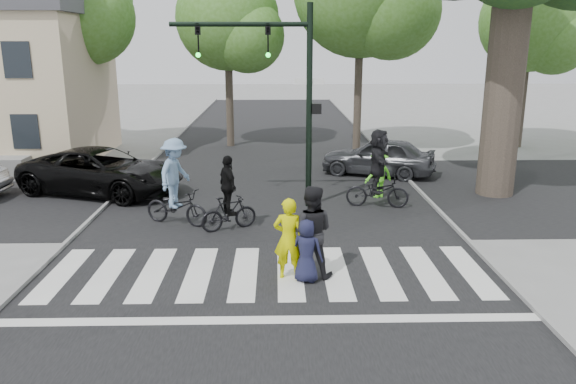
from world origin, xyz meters
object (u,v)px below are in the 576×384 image
object	(u,v)px
traffic_signal	(281,78)
pedestrian_child	(307,251)
pedestrian_woman	(289,239)
cyclist_mid	(228,200)
car_suv	(102,171)
car_grey	(378,156)
pedestrian_adult	(311,232)
cyclist_left	(176,188)
cyclist_right	(378,173)

from	to	relation	value
traffic_signal	pedestrian_child	bearing A→B (deg)	-85.14
pedestrian_woman	pedestrian_child	world-z (taller)	pedestrian_woman
pedestrian_child	cyclist_mid	bearing A→B (deg)	-41.03
car_suv	car_grey	bearing A→B (deg)	-55.99
pedestrian_adult	cyclist_mid	size ratio (longest dim) A/B	0.98
pedestrian_child	car_suv	distance (m)	9.75
cyclist_left	traffic_signal	bearing A→B (deg)	30.75
pedestrian_child	car_suv	size ratio (longest dim) A/B	0.25
traffic_signal	cyclist_right	distance (m)	4.09
cyclist_mid	cyclist_right	size ratio (longest dim) A/B	0.85
pedestrian_child	car_suv	bearing A→B (deg)	-28.95
traffic_signal	pedestrian_woman	xyz separation A→B (m)	(0.11, -5.49, -3.01)
cyclist_right	car_grey	world-z (taller)	cyclist_right
cyclist_right	car_grey	xyz separation A→B (m)	(0.79, 4.32, -0.35)
cyclist_right	cyclist_mid	bearing A→B (deg)	-154.26
pedestrian_adult	traffic_signal	bearing A→B (deg)	-71.76
cyclist_left	car_grey	world-z (taller)	cyclist_left
cyclist_right	pedestrian_child	bearing A→B (deg)	-114.07
pedestrian_child	cyclist_right	xyz separation A→B (m)	(2.47, 5.52, 0.39)
pedestrian_adult	cyclist_left	size ratio (longest dim) A/B	0.83
car_suv	car_grey	size ratio (longest dim) A/B	1.29
pedestrian_woman	cyclist_mid	size ratio (longest dim) A/B	0.87
cyclist_mid	car_grey	bearing A→B (deg)	51.25
pedestrian_woman	car_suv	xyz separation A→B (m)	(-6.05, 7.16, -0.13)
car_suv	car_grey	xyz separation A→B (m)	(9.68, 2.50, -0.03)
car_suv	pedestrian_child	bearing A→B (deg)	-119.28
pedestrian_adult	cyclist_mid	bearing A→B (deg)	-45.25
pedestrian_adult	cyclist_right	distance (m)	5.73
cyclist_left	pedestrian_child	bearing A→B (deg)	-49.39
pedestrian_woman	car_suv	distance (m)	9.38
traffic_signal	pedestrian_child	world-z (taller)	traffic_signal
cyclist_mid	car_suv	bearing A→B (deg)	139.04
cyclist_right	car_grey	distance (m)	4.41
pedestrian_woman	cyclist_right	xyz separation A→B (m)	(2.84, 5.34, 0.19)
car_suv	car_grey	distance (m)	10.00
pedestrian_woman	car_suv	world-z (taller)	pedestrian_woman
pedestrian_adult	car_grey	size ratio (longest dim) A/B	0.47
cyclist_mid	car_grey	size ratio (longest dim) A/B	0.48
pedestrian_child	car_grey	xyz separation A→B (m)	(3.26, 9.84, 0.03)
pedestrian_woman	car_grey	size ratio (longest dim) A/B	0.42
car_grey	cyclist_right	bearing A→B (deg)	10.89
pedestrian_woman	cyclist_left	size ratio (longest dim) A/B	0.74
cyclist_mid	car_grey	world-z (taller)	cyclist_mid
pedestrian_child	car_grey	bearing A→B (deg)	-88.45
car_grey	cyclist_left	bearing A→B (deg)	-27.13
traffic_signal	car_grey	world-z (taller)	traffic_signal
cyclist_mid	car_suv	size ratio (longest dim) A/B	0.37
pedestrian_woman	cyclist_left	bearing A→B (deg)	-43.46
pedestrian_child	cyclist_right	world-z (taller)	cyclist_right
car_grey	cyclist_mid	bearing A→B (deg)	-17.48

